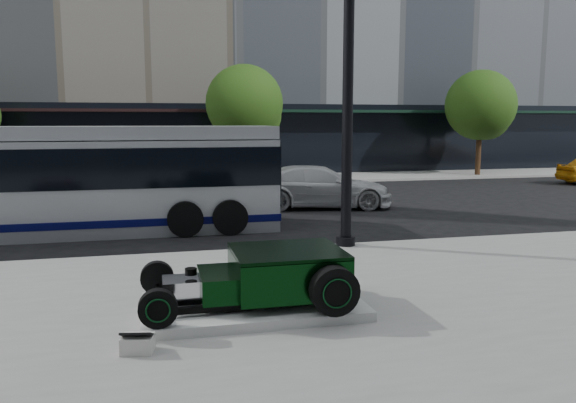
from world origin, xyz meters
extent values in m
plane|color=black|center=(0.00, 0.00, 0.00)|extent=(120.00, 120.00, 0.00)
cube|color=gray|center=(0.00, 14.00, 0.06)|extent=(70.00, 4.00, 0.12)
cube|color=black|center=(-10.00, 16.20, 2.00)|extent=(22.00, 0.50, 4.00)
cube|color=black|center=(13.00, 16.20, 2.00)|extent=(24.00, 0.50, 4.00)
cube|color=black|center=(-10.00, 15.60, 3.60)|extent=(22.00, 1.60, 0.15)
cube|color=black|center=(13.00, 15.60, 3.60)|extent=(24.00, 1.60, 0.15)
cylinder|color=black|center=(1.00, 13.00, 1.42)|extent=(0.28, 0.28, 2.60)
sphere|color=#1A380F|center=(1.00, 13.00, 3.92)|extent=(3.80, 3.80, 3.80)
sphere|color=#1A380F|center=(1.60, 13.30, 3.32)|extent=(2.60, 2.60, 2.60)
cylinder|color=black|center=(14.00, 13.00, 1.42)|extent=(0.28, 0.28, 2.60)
sphere|color=#1A380F|center=(14.00, 13.00, 3.92)|extent=(3.80, 3.80, 3.80)
sphere|color=#1A380F|center=(14.60, 13.30, 3.32)|extent=(2.60, 2.60, 2.60)
cube|color=silver|center=(-1.96, -6.34, 0.20)|extent=(3.40, 1.80, 0.15)
cube|color=black|center=(-1.96, -6.79, 0.37)|extent=(3.00, 0.08, 0.10)
cube|color=black|center=(-1.96, -5.89, 0.37)|extent=(3.00, 0.08, 0.10)
cube|color=black|center=(-1.41, -6.34, 0.72)|extent=(1.70, 1.45, 0.62)
cube|color=black|center=(-1.41, -6.34, 1.05)|extent=(1.70, 1.45, 0.06)
cube|color=black|center=(-2.51, -6.34, 0.60)|extent=(0.55, 1.05, 0.38)
cube|color=silver|center=(-3.06, -6.34, 0.55)|extent=(0.55, 0.55, 0.34)
cylinder|color=black|center=(-2.91, -6.34, 0.82)|extent=(0.18, 0.18, 0.10)
cylinder|color=black|center=(-3.41, -6.34, 0.43)|extent=(0.06, 1.55, 0.06)
cylinder|color=black|center=(-0.91, -7.19, 0.63)|extent=(0.72, 0.24, 0.72)
cylinder|color=black|center=(-0.91, -7.32, 0.63)|extent=(0.37, 0.02, 0.37)
torus|color=#0A3717|center=(-0.91, -7.33, 0.63)|extent=(0.44, 0.02, 0.44)
cylinder|color=black|center=(-0.91, -5.49, 0.63)|extent=(0.72, 0.24, 0.72)
cylinder|color=black|center=(-0.91, -5.37, 0.63)|extent=(0.37, 0.02, 0.37)
torus|color=#0A3717|center=(-0.91, -5.36, 0.63)|extent=(0.44, 0.02, 0.44)
cylinder|color=black|center=(-3.41, -7.12, 0.54)|extent=(0.54, 0.16, 0.54)
cylinder|color=black|center=(-3.41, -7.21, 0.54)|extent=(0.28, 0.02, 0.28)
torus|color=#0A3717|center=(-3.41, -7.22, 0.54)|extent=(0.34, 0.02, 0.34)
cylinder|color=black|center=(-3.41, -5.56, 0.54)|extent=(0.54, 0.16, 0.54)
cylinder|color=black|center=(-3.41, -5.48, 0.54)|extent=(0.28, 0.02, 0.28)
torus|color=#0A3717|center=(-3.41, -5.47, 0.54)|extent=(0.34, 0.02, 0.34)
cube|color=silver|center=(-3.68, -7.55, 0.23)|extent=(0.45, 0.37, 0.22)
cube|color=black|center=(-3.68, -7.55, 0.35)|extent=(0.45, 0.36, 0.15)
cylinder|color=black|center=(1.01, -2.20, 4.24)|extent=(0.25, 0.25, 8.25)
cylinder|color=black|center=(1.01, -2.20, 0.22)|extent=(0.45, 0.45, 0.21)
cube|color=#A8ACB2|center=(-6.04, 1.55, 1.27)|extent=(12.00, 2.55, 2.55)
cube|color=#080A48|center=(-6.04, 1.55, 0.42)|extent=(12.05, 2.60, 0.20)
cube|color=black|center=(-6.04, 1.55, 1.85)|extent=(12.05, 2.60, 1.05)
cube|color=#A8ACB2|center=(-6.04, 1.55, 2.75)|extent=(12.00, 2.40, 0.35)
cube|color=black|center=(-0.01, 1.55, 1.55)|extent=(0.06, 2.30, 1.70)
cylinder|color=black|center=(-2.64, 0.25, 0.48)|extent=(0.96, 0.28, 0.96)
cylinder|color=black|center=(-2.64, 2.85, 0.48)|extent=(0.96, 0.28, 0.96)
cylinder|color=black|center=(-1.44, 0.25, 0.48)|extent=(0.96, 0.28, 0.96)
cylinder|color=black|center=(-1.44, 2.85, 0.48)|extent=(0.96, 0.28, 0.96)
imported|color=silver|center=(2.30, 4.38, 0.74)|extent=(5.43, 3.01, 1.49)
camera|label=1|loc=(-3.39, -14.68, 3.07)|focal=35.00mm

